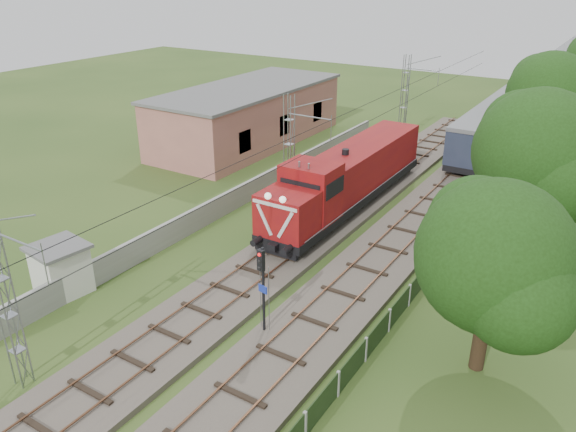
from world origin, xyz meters
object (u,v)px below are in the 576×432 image
Objects in this scene: signal_post at (262,277)px; relay_hut at (61,269)px; locomotive at (348,177)px; coach_rake at (558,67)px.

relay_hut is (-10.76, -2.32, -1.72)m from signal_post.
coach_rake is at bearing 84.72° from locomotive.
relay_hut is at bearing -99.86° from coach_rake.
coach_rake reaches higher than relay_hut.
signal_post is at bearing -91.36° from coach_rake.
locomotive is at bearing -95.28° from coach_rake.
coach_rake is 69.04m from signal_post.
locomotive reaches higher than signal_post.
locomotive is 6.31× the size of relay_hut.
signal_post is at bearing 12.17° from relay_hut.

